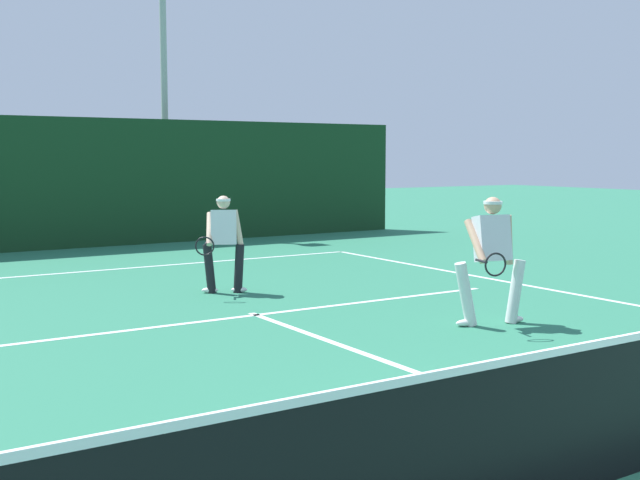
{
  "coord_description": "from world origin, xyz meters",
  "views": [
    {
      "loc": [
        -5.02,
        -3.29,
        2.18
      ],
      "look_at": [
        0.94,
        6.09,
        1.0
      ],
      "focal_mm": 44.55,
      "sensor_mm": 36.0,
      "label": 1
    }
  ],
  "objects_px": {
    "player_near": "(492,255)",
    "player_far": "(223,240)",
    "light_pole": "(164,72)",
    "tennis_ball": "(612,387)"
  },
  "relations": [
    {
      "from": "player_near",
      "to": "player_far",
      "type": "height_order",
      "value": "player_near"
    },
    {
      "from": "player_near",
      "to": "player_far",
      "type": "bearing_deg",
      "value": -50.65
    },
    {
      "from": "player_far",
      "to": "light_pole",
      "type": "distance_m",
      "value": 9.95
    },
    {
      "from": "player_far",
      "to": "light_pole",
      "type": "xyz_separation_m",
      "value": [
        2.57,
        8.93,
        3.56
      ]
    },
    {
      "from": "player_far",
      "to": "light_pole",
      "type": "height_order",
      "value": "light_pole"
    },
    {
      "from": "player_near",
      "to": "player_far",
      "type": "distance_m",
      "value": 4.45
    },
    {
      "from": "player_near",
      "to": "light_pole",
      "type": "distance_m",
      "value": 13.45
    },
    {
      "from": "tennis_ball",
      "to": "player_far",
      "type": "bearing_deg",
      "value": 96.23
    },
    {
      "from": "player_far",
      "to": "player_near",
      "type": "bearing_deg",
      "value": 141.69
    },
    {
      "from": "player_near",
      "to": "light_pole",
      "type": "relative_size",
      "value": 0.23
    }
  ]
}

